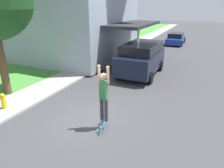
% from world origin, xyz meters
% --- Properties ---
extents(ground_plane, '(120.00, 120.00, 0.00)m').
position_xyz_m(ground_plane, '(0.00, 0.00, 0.00)').
color(ground_plane, '#3D3D3F').
extents(lawn, '(10.00, 80.00, 0.08)m').
position_xyz_m(lawn, '(-8.00, 6.00, 0.04)').
color(lawn, '#478E38').
rests_on(lawn, ground_plane).
extents(sidewalk, '(1.80, 80.00, 0.10)m').
position_xyz_m(sidewalk, '(-3.60, 6.00, 0.05)').
color(sidewalk, '#9E9E99').
rests_on(sidewalk, ground_plane).
extents(house, '(13.10, 9.44, 8.56)m').
position_xyz_m(house, '(-7.43, 8.55, 4.51)').
color(house, '#99A3B2').
rests_on(house, lawn).
extents(suv_parked, '(2.19, 4.45, 1.99)m').
position_xyz_m(suv_parked, '(0.24, 6.14, 1.08)').
color(suv_parked, black).
rests_on(suv_parked, ground_plane).
extents(car_down_street, '(1.88, 4.36, 1.28)m').
position_xyz_m(car_down_street, '(0.64, 18.62, 0.61)').
color(car_down_street, navy).
rests_on(car_down_street, ground_plane).
extents(skateboarder, '(0.41, 0.23, 1.99)m').
position_xyz_m(skateboarder, '(0.87, -0.33, 1.36)').
color(skateboarder, '#38383D').
rests_on(skateboarder, ground_plane).
extents(skateboard, '(0.39, 0.79, 0.37)m').
position_xyz_m(skateboard, '(0.81, -0.40, 0.21)').
color(skateboard, '#236B99').
rests_on(skateboard, ground_plane).
extents(fire_hydrant, '(0.20, 0.20, 0.67)m').
position_xyz_m(fire_hydrant, '(-3.51, -0.87, 0.42)').
color(fire_hydrant, gold).
rests_on(fire_hydrant, sidewalk).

